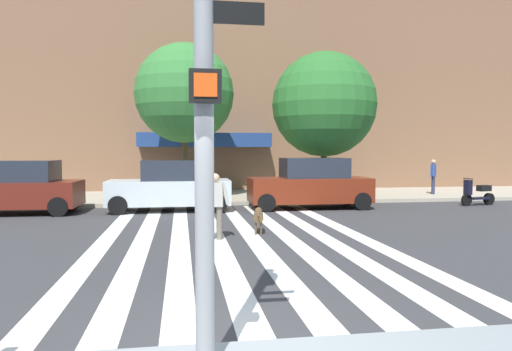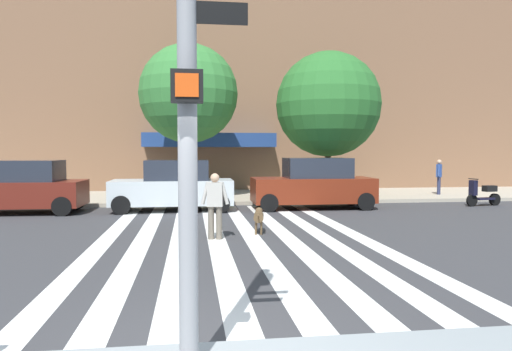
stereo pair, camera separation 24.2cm
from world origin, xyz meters
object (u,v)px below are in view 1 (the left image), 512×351
parked_car_behind_first (171,187)px  pedestrian_bystander (433,175)px  dog_on_leash (258,216)px  parked_car_near_curb (16,188)px  traffic_light_pole (205,2)px  street_tree_nearest (184,93)px  parked_scooter (478,194)px  parked_car_third_in_line (310,184)px  street_tree_middle (324,105)px  pedestrian_dog_walker (215,202)px

parked_car_behind_first → pedestrian_bystander: 12.67m
dog_on_leash → pedestrian_bystander: (9.80, 8.47, 0.63)m
parked_car_near_curb → parked_car_behind_first: parked_car_near_curb is taller
traffic_light_pole → street_tree_nearest: size_ratio=0.87×
parked_scooter → parked_car_third_in_line: bearing=178.9°
parked_car_third_in_line → dog_on_leash: size_ratio=4.42×
parked_car_third_in_line → dog_on_leash: 5.87m
parked_car_third_in_line → parked_scooter: parked_car_third_in_line is taller
street_tree_nearest → street_tree_middle: 6.03m
street_tree_middle → parked_scooter: bearing=-22.3°
parked_scooter → pedestrian_bystander: (0.02, 3.49, 0.60)m
traffic_light_pole → parked_car_near_curb: size_ratio=1.34×
parked_car_third_in_line → traffic_light_pole: bearing=-109.4°
pedestrian_dog_walker → street_tree_middle: bearing=57.0°
parked_car_near_curb → parked_scooter: 17.47m
parked_car_near_curb → street_tree_nearest: 7.67m
parked_car_near_curb → pedestrian_dog_walker: 8.75m
traffic_light_pole → pedestrian_dog_walker: (0.61, 7.32, -2.59)m
traffic_light_pole → parked_car_near_curb: bearing=114.0°
parked_car_third_in_line → street_tree_nearest: (-4.71, 3.27, 3.74)m
parked_car_behind_first → parked_car_third_in_line: (5.26, 0.00, 0.04)m
dog_on_leash → parked_car_third_in_line: bearing=60.9°
pedestrian_dog_walker → dog_on_leash: 1.50m
street_tree_middle → dog_on_leash: (-4.05, -7.33, -3.74)m
parked_car_behind_first → street_tree_nearest: size_ratio=0.66×
dog_on_leash → pedestrian_bystander: bearing=40.9°
traffic_light_pole → parked_car_third_in_line: 14.23m
parked_car_third_in_line → dog_on_leash: parked_car_third_in_line is taller
traffic_light_pole → pedestrian_dog_walker: size_ratio=3.54×
traffic_light_pole → street_tree_middle: size_ratio=0.92×
pedestrian_dog_walker → pedestrian_bystander: bearing=40.0°
parked_car_near_curb → parked_car_third_in_line: parked_car_third_in_line is taller
parked_car_near_curb → street_tree_middle: (11.74, 2.22, 3.28)m
parked_car_behind_first → parked_car_third_in_line: parked_car_third_in_line is taller
parked_scooter → parked_car_near_curb: bearing=179.6°
parked_car_third_in_line → parked_scooter: 6.95m
pedestrian_dog_walker → dog_on_leash: size_ratio=1.58×
street_tree_nearest → pedestrian_bystander: bearing=0.4°
traffic_light_pole → parked_car_third_in_line: traffic_light_pole is taller
parked_scooter → pedestrian_bystander: 3.54m
parked_car_behind_first → parked_car_near_curb: bearing=-180.0°
street_tree_nearest → pedestrian_bystander: 12.20m
dog_on_leash → parked_car_behind_first: bearing=115.3°
parked_scooter → parked_car_behind_first: bearing=179.4°
parked_car_third_in_line → street_tree_middle: size_ratio=0.73×
traffic_light_pole → parked_scooter: (11.58, 13.06, -3.04)m
pedestrian_dog_walker → pedestrian_bystander: (11.00, 9.23, 0.15)m
street_tree_nearest → parked_scooter: bearing=-16.3°
traffic_light_pole → street_tree_nearest: (-0.05, 16.47, 1.15)m
parked_car_behind_first → parked_scooter: parked_car_behind_first is taller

